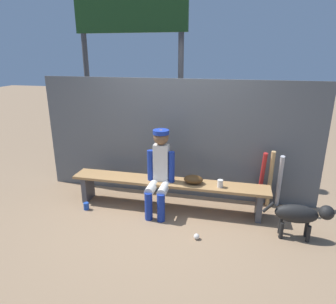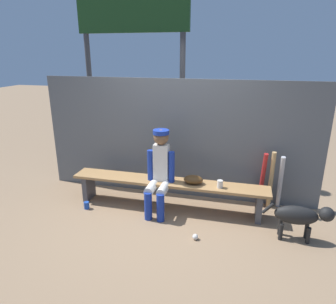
{
  "view_description": "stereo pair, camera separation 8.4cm",
  "coord_description": "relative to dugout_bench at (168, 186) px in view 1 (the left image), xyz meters",
  "views": [
    {
      "loc": [
        0.93,
        -4.01,
        2.27
      ],
      "look_at": [
        0.0,
        0.0,
        0.9
      ],
      "focal_mm": 32.33,
      "sensor_mm": 36.0,
      "label": 1
    },
    {
      "loc": [
        1.02,
        -3.99,
        2.27
      ],
      "look_at": [
        0.0,
        0.0,
        0.9
      ],
      "focal_mm": 32.33,
      "sensor_mm": 36.0,
      "label": 2
    }
  ],
  "objects": [
    {
      "name": "ground_plane",
      "position": [
        0.0,
        0.0,
        -0.36
      ],
      "size": [
        30.0,
        30.0,
        0.0
      ],
      "primitive_type": "plane",
      "color": "#937556"
    },
    {
      "name": "chainlink_fence",
      "position": [
        0.0,
        0.53,
        0.59
      ],
      "size": [
        4.43,
        0.03,
        1.89
      ],
      "primitive_type": "cube",
      "color": "#595E63",
      "rests_on": "ground_plane"
    },
    {
      "name": "dugout_bench",
      "position": [
        0.0,
        0.0,
        0.0
      ],
      "size": [
        2.94,
        0.36,
        0.45
      ],
      "color": "#AD7F4C",
      "rests_on": "ground_plane"
    },
    {
      "name": "player_seated",
      "position": [
        -0.1,
        -0.11,
        0.3
      ],
      "size": [
        0.41,
        0.55,
        1.23
      ],
      "color": "silver",
      "rests_on": "ground_plane"
    },
    {
      "name": "baseball_glove",
      "position": [
        0.38,
        0.0,
        0.15
      ],
      "size": [
        0.28,
        0.2,
        0.12
      ],
      "primitive_type": "ellipsoid",
      "color": "#593819",
      "rests_on": "dugout_bench"
    },
    {
      "name": "bat_aluminum_red",
      "position": [
        1.36,
        0.4,
        0.08
      ],
      "size": [
        0.1,
        0.23,
        0.89
      ],
      "primitive_type": "cylinder",
      "rotation": [
        0.18,
        0.0,
        0.17
      ],
      "color": "#B22323",
      "rests_on": "ground_plane"
    },
    {
      "name": "bat_wood_tan",
      "position": [
        1.48,
        0.37,
        0.1
      ],
      "size": [
        0.07,
        0.17,
        0.92
      ],
      "primitive_type": "cylinder",
      "rotation": [
        0.12,
        0.0,
        -0.03
      ],
      "color": "tan",
      "rests_on": "ground_plane"
    },
    {
      "name": "bat_aluminum_silver",
      "position": [
        1.61,
        0.37,
        0.08
      ],
      "size": [
        0.1,
        0.27,
        0.88
      ],
      "primitive_type": "cylinder",
      "rotation": [
        0.23,
        0.0,
        -0.12
      ],
      "color": "#B7B7BC",
      "rests_on": "ground_plane"
    },
    {
      "name": "baseball",
      "position": [
        0.54,
        -0.71,
        -0.32
      ],
      "size": [
        0.07,
        0.07,
        0.07
      ],
      "primitive_type": "sphere",
      "color": "white",
      "rests_on": "ground_plane"
    },
    {
      "name": "cup_on_ground",
      "position": [
        -1.19,
        -0.33,
        -0.31
      ],
      "size": [
        0.08,
        0.08,
        0.11
      ],
      "primitive_type": "cylinder",
      "color": "#1E47AD",
      "rests_on": "ground_plane"
    },
    {
      "name": "cup_on_bench",
      "position": [
        0.77,
        -0.05,
        0.14
      ],
      "size": [
        0.08,
        0.08,
        0.11
      ],
      "primitive_type": "cylinder",
      "color": "silver",
      "rests_on": "dugout_bench"
    },
    {
      "name": "scoreboard",
      "position": [
        -0.97,
        1.48,
        2.14
      ],
      "size": [
        2.36,
        0.27,
        3.54
      ],
      "color": "#3F3F42",
      "rests_on": "ground_plane"
    },
    {
      "name": "dog",
      "position": [
        1.8,
        -0.38,
        -0.03
      ],
      "size": [
        0.84,
        0.2,
        0.49
      ],
      "color": "black",
      "rests_on": "ground_plane"
    }
  ]
}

